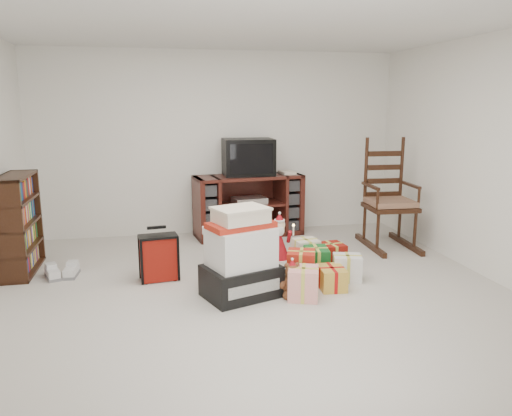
# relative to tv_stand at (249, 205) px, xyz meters

# --- Properties ---
(room) EXTENTS (5.01, 5.01, 2.51)m
(room) POSITION_rel_tv_stand_xyz_m (-0.37, -2.21, 0.83)
(room) COLOR beige
(room) RESTS_ON ground
(tv_stand) EXTENTS (1.52, 0.72, 0.84)m
(tv_stand) POSITION_rel_tv_stand_xyz_m (0.00, 0.00, 0.00)
(tv_stand) COLOR #4E1B16
(tv_stand) RESTS_ON floor
(bookshelf) EXTENTS (0.29, 0.87, 1.06)m
(bookshelf) POSITION_rel_tv_stand_xyz_m (-2.70, -1.00, 0.09)
(bookshelf) COLOR black
(bookshelf) RESTS_ON floor
(rocking_chair) EXTENTS (0.62, 0.97, 1.43)m
(rocking_chair) POSITION_rel_tv_stand_xyz_m (1.63, -0.87, 0.07)
(rocking_chair) COLOR black
(rocking_chair) RESTS_ON floor
(gift_pile) EXTENTS (0.79, 0.68, 0.84)m
(gift_pile) POSITION_rel_tv_stand_xyz_m (-0.49, -2.19, -0.05)
(gift_pile) COLOR black
(gift_pile) RESTS_ON floor
(red_suitcase) EXTENTS (0.39, 0.24, 0.56)m
(red_suitcase) POSITION_rel_tv_stand_xyz_m (-1.25, -1.58, -0.18)
(red_suitcase) COLOR maroon
(red_suitcase) RESTS_ON floor
(stocking) EXTENTS (0.30, 0.13, 0.63)m
(stocking) POSITION_rel_tv_stand_xyz_m (-0.69, -1.92, -0.10)
(stocking) COLOR #0B6A1A
(stocking) RESTS_ON floor
(teddy_bear) EXTENTS (0.22, 0.19, 0.32)m
(teddy_bear) POSITION_rel_tv_stand_xyz_m (-0.02, -2.27, -0.28)
(teddy_bear) COLOR brown
(teddy_bear) RESTS_ON floor
(santa_figurine) EXTENTS (0.28, 0.27, 0.57)m
(santa_figurine) POSITION_rel_tv_stand_xyz_m (0.12, -1.23, -0.20)
(santa_figurine) COLOR maroon
(santa_figurine) RESTS_ON floor
(mrs_claus_figurine) EXTENTS (0.32, 0.31, 0.66)m
(mrs_claus_figurine) POSITION_rel_tv_stand_xyz_m (-0.60, -1.32, -0.17)
(mrs_claus_figurine) COLOR maroon
(mrs_claus_figurine) RESTS_ON floor
(sneaker_pair) EXTENTS (0.37, 0.31, 0.10)m
(sneaker_pair) POSITION_rel_tv_stand_xyz_m (-2.25, -1.28, -0.37)
(sneaker_pair) COLOR silver
(sneaker_pair) RESTS_ON floor
(gift_cluster) EXTENTS (0.84, 1.23, 0.29)m
(gift_cluster) POSITION_rel_tv_stand_xyz_m (0.39, -1.88, -0.28)
(gift_cluster) COLOR #B02414
(gift_cluster) RESTS_ON floor
(crt_television) EXTENTS (0.67, 0.49, 0.49)m
(crt_television) POSITION_rel_tv_stand_xyz_m (0.01, 0.03, 0.66)
(crt_television) COLOR black
(crt_television) RESTS_ON tv_stand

